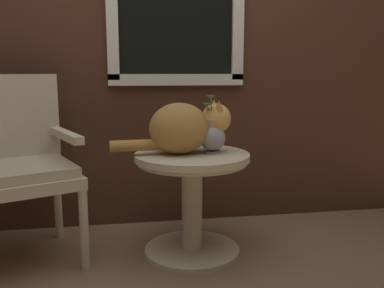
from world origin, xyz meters
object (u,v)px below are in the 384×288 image
pewter_vase_with_ivy (212,135)px  cat (184,127)px  wicker_chair (15,159)px  wicker_side_table (192,188)px

pewter_vase_with_ivy → cat: bearing=175.3°
wicker_chair → pewter_vase_with_ivy: size_ratio=3.17×
wicker_chair → cat: wicker_chair is taller
cat → wicker_side_table: bearing=-10.6°
pewter_vase_with_ivy → wicker_chair: bearing=174.2°
wicker_side_table → cat: (-0.04, 0.01, 0.33)m
wicker_side_table → wicker_chair: (-0.90, 0.10, 0.17)m
wicker_chair → pewter_vase_with_ivy: 1.02m
wicker_chair → pewter_vase_with_ivy: (1.01, -0.10, 0.11)m
wicker_chair → pewter_vase_with_ivy: bearing=-5.8°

